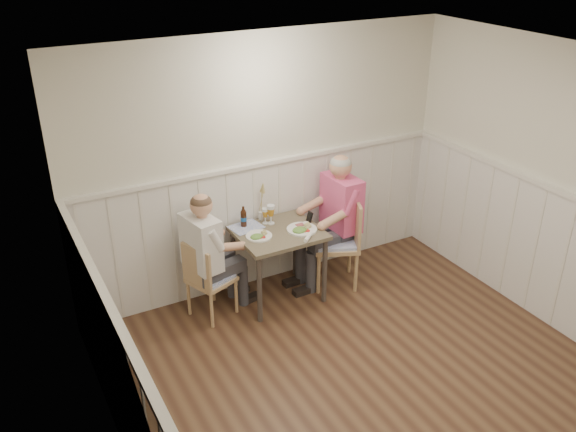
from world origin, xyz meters
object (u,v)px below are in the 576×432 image
(chair_right, at_px, (341,239))
(man_in_pink, at_px, (337,228))
(dining_table, at_px, (278,241))
(beer_bottle, at_px, (244,218))
(grass_vase, at_px, (260,203))
(diner_cream, at_px, (206,265))
(chair_left, at_px, (207,277))

(chair_right, relative_size, man_in_pink, 0.68)
(dining_table, height_order, beer_bottle, beer_bottle)
(beer_bottle, xyz_separation_m, grass_vase, (0.21, 0.05, 0.09))
(man_in_pink, bearing_deg, diner_cream, 179.19)
(dining_table, relative_size, chair_left, 1.02)
(chair_right, xyz_separation_m, grass_vase, (-0.73, 0.38, 0.41))
(chair_left, bearing_deg, man_in_pink, 0.97)
(chair_left, height_order, diner_cream, diner_cream)
(man_in_pink, distance_m, diner_cream, 1.45)
(beer_bottle, bearing_deg, chair_right, -18.75)
(dining_table, distance_m, beer_bottle, 0.41)
(man_in_pink, bearing_deg, beer_bottle, 167.76)
(chair_right, relative_size, diner_cream, 0.74)
(dining_table, relative_size, beer_bottle, 3.79)
(chair_left, xyz_separation_m, grass_vase, (0.71, 0.29, 0.50))
(dining_table, distance_m, man_in_pink, 0.72)
(dining_table, height_order, grass_vase, grass_vase)
(dining_table, height_order, man_in_pink, man_in_pink)
(chair_right, relative_size, chair_left, 1.20)
(dining_table, relative_size, chair_right, 0.85)
(dining_table, distance_m, grass_vase, 0.42)
(chair_right, bearing_deg, man_in_pink, 80.34)
(dining_table, xyz_separation_m, diner_cream, (-0.74, 0.06, -0.10))
(chair_left, relative_size, man_in_pink, 0.56)
(man_in_pink, distance_m, beer_bottle, 1.02)
(grass_vase, bearing_deg, chair_left, -158.01)
(dining_table, relative_size, diner_cream, 0.63)
(man_in_pink, height_order, beer_bottle, man_in_pink)
(chair_right, bearing_deg, beer_bottle, 161.25)
(beer_bottle, bearing_deg, chair_left, -154.88)
(chair_left, bearing_deg, beer_bottle, 25.12)
(man_in_pink, bearing_deg, dining_table, -176.68)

